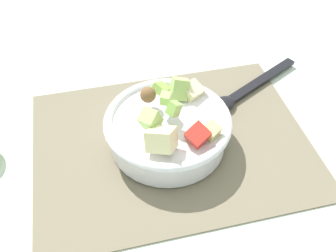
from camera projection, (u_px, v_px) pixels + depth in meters
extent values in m
plane|color=silver|center=(172.00, 143.00, 0.68)|extent=(2.40, 2.40, 0.00)
cube|color=#756B56|center=(172.00, 142.00, 0.68)|extent=(0.47, 0.35, 0.01)
cylinder|color=white|center=(168.00, 132.00, 0.66)|extent=(0.19, 0.19, 0.05)
torus|color=white|center=(168.00, 122.00, 0.64)|extent=(0.21, 0.21, 0.02)
sphere|color=brown|center=(148.00, 95.00, 0.64)|extent=(0.04, 0.04, 0.04)
cube|color=beige|center=(161.00, 139.00, 0.58)|extent=(0.05, 0.06, 0.05)
cube|color=#8CB74C|center=(161.00, 90.00, 0.69)|extent=(0.04, 0.04, 0.03)
cube|color=#93C160|center=(174.00, 109.00, 0.60)|extent=(0.03, 0.03, 0.03)
cube|color=#E5D684|center=(211.00, 131.00, 0.61)|extent=(0.03, 0.04, 0.03)
cube|color=#A3CC6B|center=(166.00, 98.00, 0.63)|extent=(0.02, 0.02, 0.02)
cube|color=#A3CC6B|center=(150.00, 120.00, 0.60)|extent=(0.04, 0.04, 0.04)
cube|color=beige|center=(191.00, 92.00, 0.68)|extent=(0.05, 0.05, 0.04)
cube|color=#A3CC6B|center=(179.00, 89.00, 0.67)|extent=(0.04, 0.04, 0.05)
cube|color=red|center=(198.00, 135.00, 0.60)|extent=(0.04, 0.05, 0.04)
ellipsoid|color=black|center=(222.00, 104.00, 0.73)|extent=(0.07, 0.06, 0.01)
cube|color=black|center=(261.00, 80.00, 0.79)|extent=(0.18, 0.11, 0.01)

